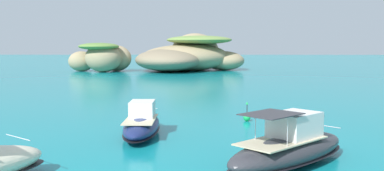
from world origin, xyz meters
name	(u,v)px	position (x,y,z in m)	size (l,w,h in m)	color
islet_large	(187,56)	(-3.81, 79.54, 3.03)	(27.59, 32.06, 8.00)	#84755B
islet_small	(102,58)	(-20.97, 73.07, 2.87)	(13.70, 10.40, 5.89)	#9E8966
motorboat_navy	(142,124)	(-4.66, 12.26, 0.73)	(2.27, 7.35, 2.17)	navy
motorboat_charcoal	(289,148)	(3.39, 5.51, 0.86)	(7.97, 7.91, 2.71)	#2D2D33
channel_buoy	(247,117)	(2.61, 17.45, 0.34)	(0.56, 0.56, 1.48)	green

